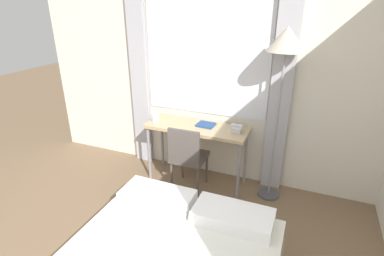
{
  "coord_description": "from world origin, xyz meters",
  "views": [
    {
      "loc": [
        1.09,
        -0.63,
        2.2
      ],
      "look_at": [
        -0.03,
        2.12,
        0.92
      ],
      "focal_mm": 28.0,
      "sensor_mm": 36.0,
      "label": 1
    }
  ],
  "objects_px": {
    "desk": "(197,132)",
    "telephone": "(237,129)",
    "desk_chair": "(187,155)",
    "mug": "(155,118)",
    "standing_lamp": "(286,50)",
    "book": "(206,125)"
  },
  "relations": [
    {
      "from": "desk",
      "to": "telephone",
      "type": "relative_size",
      "value": 8.61
    },
    {
      "from": "desk_chair",
      "to": "mug",
      "type": "bearing_deg",
      "value": 158.32
    },
    {
      "from": "desk",
      "to": "standing_lamp",
      "type": "xyz_separation_m",
      "value": [
        0.94,
        0.01,
        1.05
      ]
    },
    {
      "from": "desk_chair",
      "to": "book",
      "type": "relative_size",
      "value": 3.86
    },
    {
      "from": "standing_lamp",
      "to": "desk",
      "type": "bearing_deg",
      "value": -179.28
    },
    {
      "from": "book",
      "to": "mug",
      "type": "distance_m",
      "value": 0.65
    },
    {
      "from": "desk",
      "to": "book",
      "type": "relative_size",
      "value": 5.66
    },
    {
      "from": "mug",
      "to": "desk",
      "type": "bearing_deg",
      "value": 6.06
    },
    {
      "from": "telephone",
      "to": "book",
      "type": "height_order",
      "value": "telephone"
    },
    {
      "from": "book",
      "to": "mug",
      "type": "bearing_deg",
      "value": -169.93
    },
    {
      "from": "desk",
      "to": "desk_chair",
      "type": "xyz_separation_m",
      "value": [
        -0.02,
        -0.25,
        -0.2
      ]
    },
    {
      "from": "book",
      "to": "desk_chair",
      "type": "bearing_deg",
      "value": -111.07
    },
    {
      "from": "desk_chair",
      "to": "standing_lamp",
      "type": "bearing_deg",
      "value": 14.04
    },
    {
      "from": "book",
      "to": "mug",
      "type": "xyz_separation_m",
      "value": [
        -0.64,
        -0.11,
        0.03
      ]
    },
    {
      "from": "desk",
      "to": "desk_chair",
      "type": "bearing_deg",
      "value": -95.25
    },
    {
      "from": "desk_chair",
      "to": "standing_lamp",
      "type": "relative_size",
      "value": 0.44
    },
    {
      "from": "desk_chair",
      "to": "standing_lamp",
      "type": "height_order",
      "value": "standing_lamp"
    },
    {
      "from": "desk_chair",
      "to": "telephone",
      "type": "relative_size",
      "value": 5.88
    },
    {
      "from": "desk_chair",
      "to": "book",
      "type": "bearing_deg",
      "value": 67.65
    },
    {
      "from": "desk",
      "to": "standing_lamp",
      "type": "relative_size",
      "value": 0.64
    },
    {
      "from": "telephone",
      "to": "desk",
      "type": "bearing_deg",
      "value": -176.36
    },
    {
      "from": "desk_chair",
      "to": "standing_lamp",
      "type": "xyz_separation_m",
      "value": [
        0.96,
        0.26,
        1.25
      ]
    }
  ]
}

